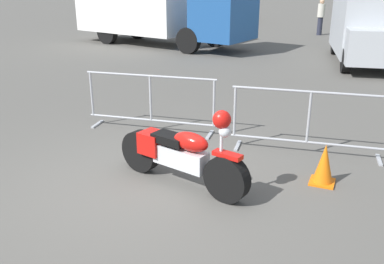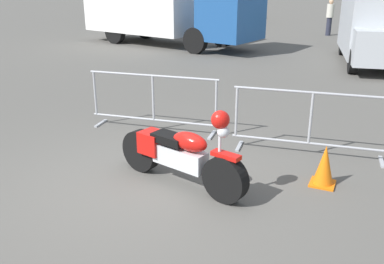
{
  "view_description": "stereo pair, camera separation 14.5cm",
  "coord_description": "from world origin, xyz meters",
  "views": [
    {
      "loc": [
        2.76,
        -4.64,
        2.78
      ],
      "look_at": [
        0.49,
        0.68,
        0.65
      ],
      "focal_mm": 40.0,
      "sensor_mm": 36.0,
      "label": 1
    },
    {
      "loc": [
        2.89,
        -4.58,
        2.78
      ],
      "look_at": [
        0.49,
        0.68,
        0.65
      ],
      "focal_mm": 40.0,
      "sensor_mm": 36.0,
      "label": 2
    }
  ],
  "objects": [
    {
      "name": "delivery_van",
      "position": [
        2.49,
        10.83,
        1.24
      ],
      "size": [
        2.86,
        5.28,
        2.31
      ],
      "rotation": [
        0.0,
        0.0,
        -1.38
      ],
      "color": "#B2B7BC",
      "rests_on": "ground"
    },
    {
      "name": "parked_car_white",
      "position": [
        -9.2,
        22.37,
        0.72
      ],
      "size": [
        1.83,
        4.24,
        1.42
      ],
      "rotation": [
        0.0,
        0.0,
        1.54
      ],
      "color": "white",
      "rests_on": "ground"
    },
    {
      "name": "parked_car_black",
      "position": [
        -11.85,
        22.94,
        0.73
      ],
      "size": [
        1.86,
        4.32,
        1.45
      ],
      "rotation": [
        0.0,
        0.0,
        1.54
      ],
      "color": "black",
      "rests_on": "ground"
    },
    {
      "name": "pedestrian",
      "position": [
        0.14,
        17.35,
        0.92
      ],
      "size": [
        0.48,
        0.48,
        1.69
      ],
      "rotation": [
        0.0,
        0.0,
        2.21
      ],
      "color": "#262838",
      "rests_on": "ground"
    },
    {
      "name": "traffic_cone",
      "position": [
        2.32,
        1.1,
        0.29
      ],
      "size": [
        0.34,
        0.34,
        0.59
      ],
      "color": "orange",
      "rests_on": "ground"
    },
    {
      "name": "crowd_barrier_near",
      "position": [
        -0.95,
        2.09,
        0.56
      ],
      "size": [
        2.49,
        0.75,
        1.07
      ],
      "rotation": [
        0.0,
        0.0,
        0.13
      ],
      "color": "#9EA0A5",
      "rests_on": "ground"
    },
    {
      "name": "ground_plane",
      "position": [
        0.0,
        0.0,
        0.0
      ],
      "size": [
        120.0,
        120.0,
        0.0
      ],
      "primitive_type": "plane",
      "color": "#54514C"
    },
    {
      "name": "box_truck",
      "position": [
        -5.88,
        11.51,
        1.64
      ],
      "size": [
        8.0,
        3.77,
        2.98
      ],
      "rotation": [
        0.0,
        0.0,
        -0.21
      ],
      "color": "white",
      "rests_on": "ground"
    },
    {
      "name": "parked_car_tan",
      "position": [
        -6.56,
        22.34,
        0.76
      ],
      "size": [
        1.92,
        4.44,
        1.49
      ],
      "rotation": [
        0.0,
        0.0,
        1.54
      ],
      "color": "tan",
      "rests_on": "ground"
    },
    {
      "name": "crowd_barrier_far",
      "position": [
        1.93,
        2.09,
        0.56
      ],
      "size": [
        2.49,
        0.75,
        1.07
      ],
      "rotation": [
        0.0,
        0.0,
        0.13
      ],
      "color": "#9EA0A5",
      "rests_on": "ground"
    },
    {
      "name": "motorcycle",
      "position": [
        0.49,
        0.28,
        0.46
      ],
      "size": [
        2.13,
        0.7,
        1.22
      ],
      "rotation": [
        0.0,
        0.0,
        -0.25
      ],
      "color": "black",
      "rests_on": "ground"
    }
  ]
}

